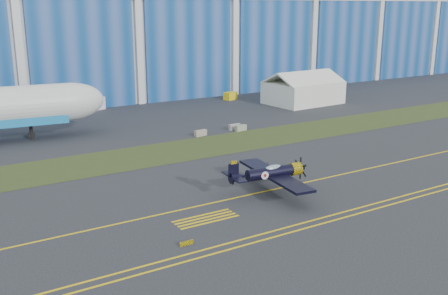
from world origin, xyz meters
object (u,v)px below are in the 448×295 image
tent (303,87)px  shipping_container (90,104)px  tug (230,96)px  warbird (270,173)px

tent → shipping_container: (-38.34, 14.81, -2.08)m
shipping_container → tug: (28.33, -3.60, -0.40)m
tug → shipping_container: bearing=154.5°
warbird → tent: bearing=53.2°
warbird → shipping_container: 53.28m
warbird → tug: (26.51, 49.64, -1.44)m
tug → tent: bearing=-66.5°
tent → shipping_container: bearing=155.2°
shipping_container → tug: size_ratio=2.05×
warbird → tug: size_ratio=4.89×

